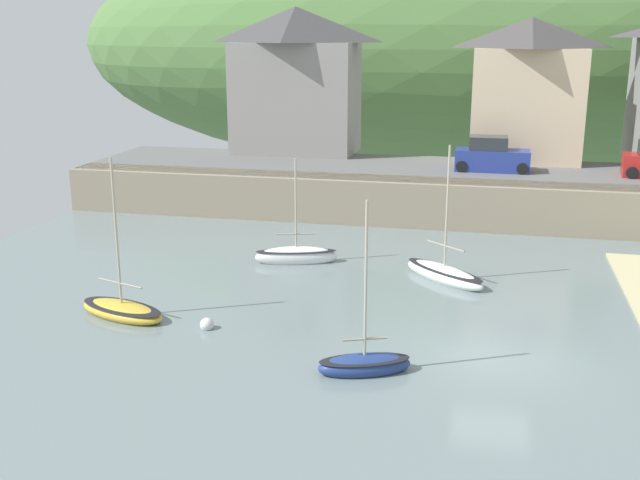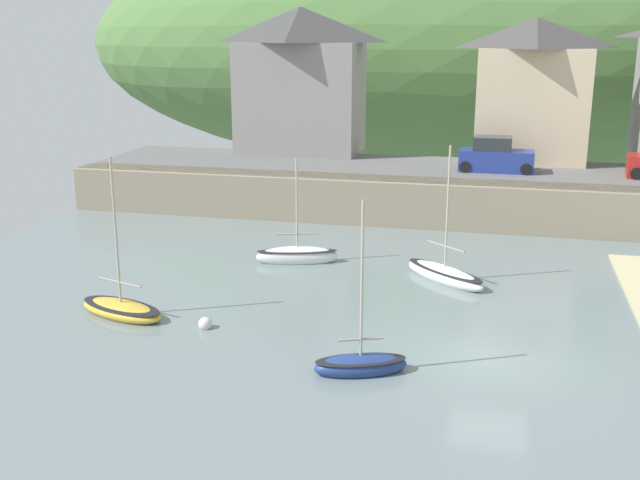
{
  "view_description": "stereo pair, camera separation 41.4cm",
  "coord_description": "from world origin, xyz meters",
  "px_view_note": "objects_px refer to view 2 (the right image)",
  "views": [
    {
      "loc": [
        -0.53,
        -22.91,
        10.05
      ],
      "look_at": [
        -7.01,
        5.84,
        1.92
      ],
      "focal_mm": 42.65,
      "sensor_mm": 36.0,
      "label": 1
    },
    {
      "loc": [
        -0.12,
        -22.82,
        10.05
      ],
      "look_at": [
        -7.01,
        5.84,
        1.92
      ],
      "focal_mm": 42.65,
      "sensor_mm": 36.0,
      "label": 2
    }
  ],
  "objects_px": {
    "waterfront_building_centre": "(532,89)",
    "sailboat_nearest_shore": "(361,364)",
    "parked_car_near_slipway": "(495,157)",
    "sailboat_blue_trim": "(297,256)",
    "mooring_buoy": "(205,324)",
    "dinghy_open_wooden": "(445,274)",
    "waterfront_building_left": "(300,79)",
    "sailboat_tall_mast": "(121,309)"
  },
  "relations": [
    {
      "from": "waterfront_building_centre",
      "to": "dinghy_open_wooden",
      "type": "height_order",
      "value": "waterfront_building_centre"
    },
    {
      "from": "sailboat_blue_trim",
      "to": "dinghy_open_wooden",
      "type": "distance_m",
      "value": 6.73
    },
    {
      "from": "parked_car_near_slipway",
      "to": "dinghy_open_wooden",
      "type": "bearing_deg",
      "value": -97.01
    },
    {
      "from": "parked_car_near_slipway",
      "to": "sailboat_tall_mast",
      "type": "bearing_deg",
      "value": -122.68
    },
    {
      "from": "waterfront_building_centre",
      "to": "mooring_buoy",
      "type": "height_order",
      "value": "waterfront_building_centre"
    },
    {
      "from": "waterfront_building_centre",
      "to": "sailboat_nearest_shore",
      "type": "relative_size",
      "value": 1.52
    },
    {
      "from": "sailboat_tall_mast",
      "to": "parked_car_near_slipway",
      "type": "height_order",
      "value": "sailboat_tall_mast"
    },
    {
      "from": "waterfront_building_left",
      "to": "mooring_buoy",
      "type": "distance_m",
      "value": 25.94
    },
    {
      "from": "sailboat_blue_trim",
      "to": "sailboat_nearest_shore",
      "type": "height_order",
      "value": "sailboat_nearest_shore"
    },
    {
      "from": "waterfront_building_left",
      "to": "waterfront_building_centre",
      "type": "bearing_deg",
      "value": 0.0
    },
    {
      "from": "sailboat_nearest_shore",
      "to": "parked_car_near_slipway",
      "type": "relative_size",
      "value": 1.35
    },
    {
      "from": "sailboat_nearest_shore",
      "to": "parked_car_near_slipway",
      "type": "height_order",
      "value": "sailboat_nearest_shore"
    },
    {
      "from": "parked_car_near_slipway",
      "to": "sailboat_blue_trim",
      "type": "bearing_deg",
      "value": -124.48
    },
    {
      "from": "sailboat_tall_mast",
      "to": "sailboat_nearest_shore",
      "type": "height_order",
      "value": "sailboat_tall_mast"
    },
    {
      "from": "sailboat_tall_mast",
      "to": "dinghy_open_wooden",
      "type": "distance_m",
      "value": 13.09
    },
    {
      "from": "sailboat_blue_trim",
      "to": "mooring_buoy",
      "type": "distance_m",
      "value": 8.39
    },
    {
      "from": "waterfront_building_left",
      "to": "waterfront_building_centre",
      "type": "xyz_separation_m",
      "value": [
        14.41,
        0.0,
        -0.36
      ]
    },
    {
      "from": "waterfront_building_centre",
      "to": "sailboat_tall_mast",
      "type": "xyz_separation_m",
      "value": [
        -14.75,
        -24.34,
        -6.45
      ]
    },
    {
      "from": "sailboat_tall_mast",
      "to": "sailboat_nearest_shore",
      "type": "bearing_deg",
      "value": 2.3
    },
    {
      "from": "sailboat_nearest_shore",
      "to": "sailboat_blue_trim",
      "type": "bearing_deg",
      "value": 92.94
    },
    {
      "from": "parked_car_near_slipway",
      "to": "mooring_buoy",
      "type": "height_order",
      "value": "parked_car_near_slipway"
    },
    {
      "from": "waterfront_building_left",
      "to": "dinghy_open_wooden",
      "type": "bearing_deg",
      "value": -58.28
    },
    {
      "from": "waterfront_building_centre",
      "to": "sailboat_blue_trim",
      "type": "bearing_deg",
      "value": -121.76
    },
    {
      "from": "sailboat_blue_trim",
      "to": "parked_car_near_slipway",
      "type": "relative_size",
      "value": 1.2
    },
    {
      "from": "dinghy_open_wooden",
      "to": "parked_car_near_slipway",
      "type": "distance_m",
      "value": 13.48
    },
    {
      "from": "waterfront_building_centre",
      "to": "mooring_buoy",
      "type": "xyz_separation_m",
      "value": [
        -11.29,
        -24.8,
        -6.55
      ]
    },
    {
      "from": "waterfront_building_left",
      "to": "dinghy_open_wooden",
      "type": "relative_size",
      "value": 1.56
    },
    {
      "from": "waterfront_building_left",
      "to": "sailboat_tall_mast",
      "type": "relative_size",
      "value": 1.52
    },
    {
      "from": "sailboat_tall_mast",
      "to": "waterfront_building_centre",
      "type": "bearing_deg",
      "value": 77.22
    },
    {
      "from": "waterfront_building_left",
      "to": "sailboat_tall_mast",
      "type": "xyz_separation_m",
      "value": [
        -0.34,
        -24.34,
        -6.81
      ]
    },
    {
      "from": "waterfront_building_left",
      "to": "sailboat_blue_trim",
      "type": "xyz_separation_m",
      "value": [
        4.2,
        -16.49,
        -6.74
      ]
    },
    {
      "from": "waterfront_building_left",
      "to": "sailboat_tall_mast",
      "type": "bearing_deg",
      "value": -90.8
    },
    {
      "from": "sailboat_nearest_shore",
      "to": "dinghy_open_wooden",
      "type": "relative_size",
      "value": 0.95
    },
    {
      "from": "dinghy_open_wooden",
      "to": "parked_car_near_slipway",
      "type": "height_order",
      "value": "dinghy_open_wooden"
    },
    {
      "from": "waterfront_building_left",
      "to": "waterfront_building_centre",
      "type": "relative_size",
      "value": 1.08
    },
    {
      "from": "sailboat_blue_trim",
      "to": "mooring_buoy",
      "type": "relative_size",
      "value": 9.98
    },
    {
      "from": "sailboat_tall_mast",
      "to": "parked_car_near_slipway",
      "type": "bearing_deg",
      "value": 75.5
    },
    {
      "from": "waterfront_building_left",
      "to": "sailboat_nearest_shore",
      "type": "bearing_deg",
      "value": -71.47
    },
    {
      "from": "dinghy_open_wooden",
      "to": "sailboat_nearest_shore",
      "type": "bearing_deg",
      "value": -59.79
    },
    {
      "from": "waterfront_building_centre",
      "to": "mooring_buoy",
      "type": "distance_m",
      "value": 28.03
    },
    {
      "from": "sailboat_tall_mast",
      "to": "mooring_buoy",
      "type": "distance_m",
      "value": 3.49
    },
    {
      "from": "waterfront_building_centre",
      "to": "sailboat_tall_mast",
      "type": "relative_size",
      "value": 1.41
    }
  ]
}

